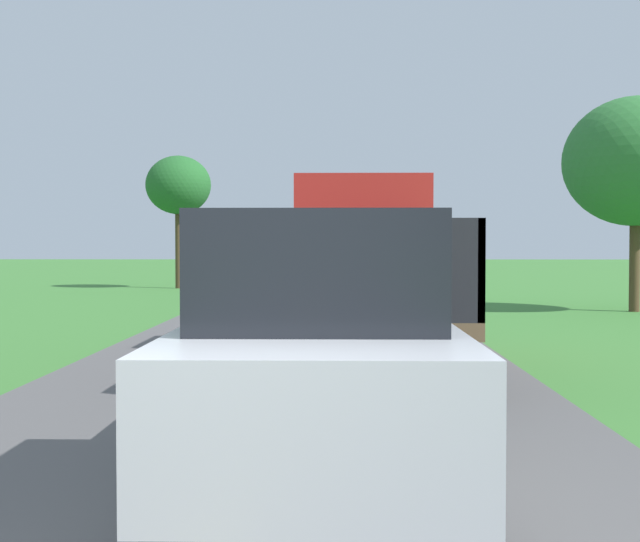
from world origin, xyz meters
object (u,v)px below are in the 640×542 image
at_px(banana_truck_near, 363,267).
at_px(banana_truck_far, 342,255).
at_px(following_car, 320,353).
at_px(roadside_tree_near_left, 178,186).
at_px(roadside_tree_mid_right, 636,162).

xyz_separation_m(banana_truck_near, banana_truck_far, (-0.22, 14.07, 0.01)).
xyz_separation_m(banana_truck_far, following_car, (-0.28, -21.03, -0.41)).
height_order(roadside_tree_near_left, following_car, roadside_tree_near_left).
bearing_deg(banana_truck_far, following_car, -90.76).
bearing_deg(banana_truck_far, banana_truck_near, -89.10).
relative_size(banana_truck_near, banana_truck_far, 1.00).
bearing_deg(following_car, roadside_tree_mid_right, 64.68).
relative_size(banana_truck_near, roadside_tree_near_left, 1.07).
relative_size(banana_truck_far, roadside_tree_near_left, 1.07).
bearing_deg(roadside_tree_mid_right, roadside_tree_near_left, 140.80).
xyz_separation_m(roadside_tree_near_left, following_car, (6.42, -29.00, -3.15)).
distance_m(banana_truck_far, roadside_tree_near_left, 10.76).
bearing_deg(banana_truck_near, roadside_tree_mid_right, 53.23).
distance_m(banana_truck_near, roadside_tree_near_left, 23.26).
bearing_deg(banana_truck_far, roadside_tree_mid_right, -26.38).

